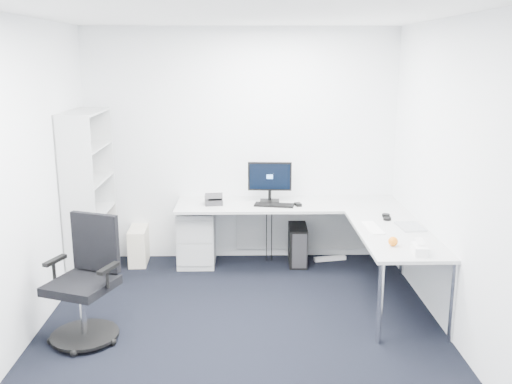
{
  "coord_description": "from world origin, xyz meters",
  "views": [
    {
      "loc": [
        0.03,
        -4.48,
        2.38
      ],
      "look_at": [
        0.15,
        1.05,
        1.05
      ],
      "focal_mm": 40.0,
      "sensor_mm": 36.0,
      "label": 1
    }
  ],
  "objects_px": {
    "l_desk": "(292,245)",
    "bookshelf": "(89,197)",
    "monitor": "(270,182)",
    "task_chair": "(81,282)",
    "laptop": "(411,216)"
  },
  "relations": [
    {
      "from": "l_desk",
      "to": "laptop",
      "type": "xyz_separation_m",
      "value": [
        1.1,
        -0.61,
        0.49
      ]
    },
    {
      "from": "task_chair",
      "to": "monitor",
      "type": "bearing_deg",
      "value": 68.46
    },
    {
      "from": "bookshelf",
      "to": "l_desk",
      "type": "bearing_deg",
      "value": -1.32
    },
    {
      "from": "l_desk",
      "to": "task_chair",
      "type": "xyz_separation_m",
      "value": [
        -1.89,
        -1.39,
        0.16
      ]
    },
    {
      "from": "bookshelf",
      "to": "monitor",
      "type": "relative_size",
      "value": 3.69
    },
    {
      "from": "bookshelf",
      "to": "monitor",
      "type": "distance_m",
      "value": 1.98
    },
    {
      "from": "l_desk",
      "to": "laptop",
      "type": "relative_size",
      "value": 7.89
    },
    {
      "from": "task_chair",
      "to": "laptop",
      "type": "xyz_separation_m",
      "value": [
        2.99,
        0.78,
        0.33
      ]
    },
    {
      "from": "l_desk",
      "to": "bookshelf",
      "type": "relative_size",
      "value": 1.41
    },
    {
      "from": "l_desk",
      "to": "bookshelf",
      "type": "height_order",
      "value": "bookshelf"
    },
    {
      "from": "l_desk",
      "to": "monitor",
      "type": "relative_size",
      "value": 5.18
    },
    {
      "from": "bookshelf",
      "to": "task_chair",
      "type": "xyz_separation_m",
      "value": [
        0.28,
        -1.44,
        -0.38
      ]
    },
    {
      "from": "task_chair",
      "to": "monitor",
      "type": "height_order",
      "value": "monitor"
    },
    {
      "from": "monitor",
      "to": "bookshelf",
      "type": "bearing_deg",
      "value": -166.1
    },
    {
      "from": "l_desk",
      "to": "task_chair",
      "type": "height_order",
      "value": "task_chair"
    }
  ]
}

